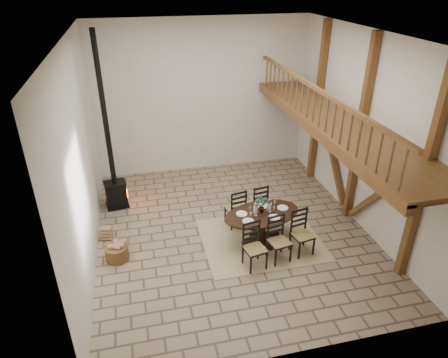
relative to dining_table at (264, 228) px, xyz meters
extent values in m
plane|color=gray|center=(-0.65, 0.69, -0.44)|extent=(8.00, 8.00, 0.00)
cube|color=silver|center=(-0.65, 4.69, 2.06)|extent=(7.00, 0.02, 5.00)
cube|color=silver|center=(-0.65, -3.31, 2.06)|extent=(7.00, 0.02, 5.00)
cube|color=silver|center=(-4.15, 0.69, 2.06)|extent=(0.02, 8.00, 5.00)
cube|color=silver|center=(2.85, 0.69, 2.06)|extent=(0.02, 8.00, 5.00)
cube|color=white|center=(-0.65, 0.69, 4.56)|extent=(7.00, 8.00, 0.02)
cube|color=brown|center=(2.73, -1.81, 2.06)|extent=(0.18, 0.18, 5.00)
cube|color=brown|center=(2.73, 0.69, 2.06)|extent=(0.18, 0.18, 5.00)
cube|color=brown|center=(2.73, 3.19, 2.06)|extent=(0.18, 0.18, 5.00)
cube|color=brown|center=(2.73, -0.56, 0.96)|extent=(0.14, 2.16, 2.54)
cube|color=brown|center=(2.73, 1.94, 0.96)|extent=(0.14, 2.16, 2.54)
cube|color=brown|center=(2.73, 0.69, 2.36)|extent=(0.20, 7.80, 0.20)
cube|color=brown|center=(2.05, 0.69, 2.41)|extent=(1.60, 7.80, 0.12)
cube|color=brown|center=(1.35, 0.69, 2.31)|extent=(0.18, 7.80, 0.22)
cube|color=brown|center=(1.35, 0.69, 3.31)|extent=(0.09, 7.60, 0.09)
cube|color=brown|center=(1.35, 0.69, 2.89)|extent=(0.06, 7.60, 0.86)
cube|color=tan|center=(-0.02, 0.12, -0.43)|extent=(3.00, 2.50, 0.02)
ellipsoid|color=black|center=(-0.02, 0.12, 0.36)|extent=(2.17, 1.55, 0.04)
cylinder|color=black|center=(-0.02, 0.12, -0.05)|extent=(0.20, 0.20, 0.74)
cylinder|color=black|center=(-0.02, 0.12, -0.39)|extent=(0.61, 0.61, 0.06)
cube|color=#987446|center=(-0.50, -0.86, 0.08)|extent=(0.56, 0.54, 0.04)
cube|color=black|center=(-0.50, -0.86, -0.19)|extent=(0.53, 0.53, 0.50)
cube|color=black|center=(-0.54, -0.65, 0.39)|extent=(0.41, 0.12, 0.65)
cube|color=#987446|center=(0.14, -0.74, 0.08)|extent=(0.56, 0.54, 0.04)
cube|color=black|center=(0.14, -0.74, -0.19)|extent=(0.53, 0.53, 0.50)
cube|color=black|center=(0.10, -0.53, 0.39)|extent=(0.41, 0.12, 0.65)
cube|color=#987446|center=(0.78, -0.61, 0.08)|extent=(0.56, 0.54, 0.04)
cube|color=black|center=(0.78, -0.61, -0.19)|extent=(0.53, 0.53, 0.50)
cube|color=black|center=(0.74, -0.41, 0.39)|extent=(0.41, 0.12, 0.65)
cube|color=#987446|center=(-0.51, 0.91, 0.08)|extent=(0.56, 0.54, 0.04)
cube|color=black|center=(-0.51, 0.91, -0.19)|extent=(0.53, 0.53, 0.50)
cube|color=black|center=(-0.47, 0.71, 0.39)|extent=(0.41, 0.12, 0.65)
cube|color=#987446|center=(0.14, 1.04, 0.08)|extent=(0.56, 0.54, 0.04)
cube|color=black|center=(0.14, 1.04, -0.19)|extent=(0.53, 0.53, 0.50)
cube|color=black|center=(0.17, 0.83, 0.39)|extent=(0.41, 0.12, 0.65)
cube|color=white|center=(-0.02, 0.12, 0.38)|extent=(1.64, 1.03, 0.01)
cube|color=white|center=(-0.02, 0.12, 0.47)|extent=(1.02, 0.50, 0.18)
cylinder|color=white|center=(-0.22, 0.08, 0.55)|extent=(0.12, 0.12, 0.34)
cylinder|color=white|center=(0.17, 0.16, 0.55)|extent=(0.12, 0.12, 0.34)
cylinder|color=white|center=(-0.22, 0.08, 0.46)|extent=(0.06, 0.06, 0.16)
cylinder|color=white|center=(0.17, 0.16, 0.46)|extent=(0.06, 0.06, 0.16)
imported|color=#4C723F|center=(-0.03, 0.17, 0.61)|extent=(0.27, 0.21, 0.46)
cube|color=black|center=(-3.64, 2.67, -0.39)|extent=(0.69, 0.57, 0.10)
cube|color=black|center=(-3.64, 2.67, -0.01)|extent=(0.63, 0.52, 0.67)
cube|color=#FF590C|center=(-3.35, 2.71, -0.01)|extent=(0.06, 0.27, 0.27)
cube|color=black|center=(-3.64, 2.67, 0.34)|extent=(0.68, 0.56, 0.04)
cylinder|color=black|center=(-3.64, 2.67, 2.46)|extent=(0.14, 0.14, 4.20)
cylinder|color=brown|center=(-3.65, 0.18, -0.26)|extent=(0.56, 0.56, 0.36)
cube|color=tan|center=(-3.65, 0.18, -0.03)|extent=(0.30, 0.30, 0.11)
cube|color=tan|center=(-3.90, 1.05, -0.24)|extent=(0.32, 0.25, 0.39)
camera|label=1|loc=(-2.89, -7.86, 5.82)|focal=32.00mm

